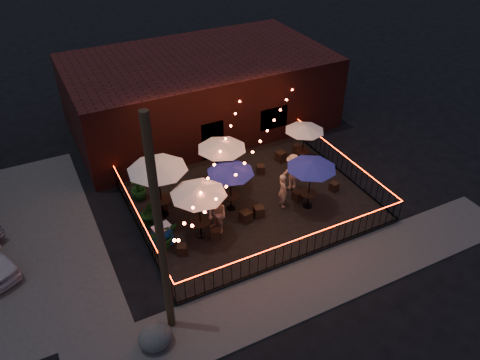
% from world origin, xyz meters
% --- Properties ---
extents(ground, '(110.00, 110.00, 0.00)m').
position_xyz_m(ground, '(0.00, 0.00, 0.00)').
color(ground, black).
rests_on(ground, ground).
extents(patio, '(10.00, 8.00, 0.15)m').
position_xyz_m(patio, '(0.00, 2.00, 0.07)').
color(patio, black).
rests_on(patio, ground).
extents(sidewalk, '(18.00, 2.50, 0.05)m').
position_xyz_m(sidewalk, '(0.00, -3.25, 0.03)').
color(sidewalk, '#474441').
rests_on(sidewalk, ground).
extents(brick_building, '(14.00, 8.00, 4.00)m').
position_xyz_m(brick_building, '(1.00, 9.99, 2.00)').
color(brick_building, '#3A1410').
rests_on(brick_building, ground).
extents(utility_pole, '(0.26, 0.26, 8.00)m').
position_xyz_m(utility_pole, '(-5.40, -2.60, 4.00)').
color(utility_pole, '#3B2918').
rests_on(utility_pole, ground).
extents(fence_front, '(10.00, 0.04, 1.04)m').
position_xyz_m(fence_front, '(0.00, -2.00, 0.66)').
color(fence_front, black).
rests_on(fence_front, patio).
extents(fence_left, '(0.04, 8.00, 1.04)m').
position_xyz_m(fence_left, '(-5.00, 2.00, 0.66)').
color(fence_left, black).
rests_on(fence_left, patio).
extents(fence_right, '(0.04, 8.00, 1.04)m').
position_xyz_m(fence_right, '(5.00, 2.00, 0.66)').
color(fence_right, black).
rests_on(fence_right, patio).
extents(festoon_lights, '(10.02, 8.72, 1.32)m').
position_xyz_m(festoon_lights, '(-1.01, 1.70, 2.52)').
color(festoon_lights, '#FF4C27').
rests_on(festoon_lights, ground).
extents(cafe_table_0, '(2.69, 2.69, 2.46)m').
position_xyz_m(cafe_table_0, '(-2.84, 0.89, 2.40)').
color(cafe_table_0, black).
rests_on(cafe_table_0, patio).
extents(cafe_table_1, '(3.09, 3.09, 2.76)m').
position_xyz_m(cafe_table_1, '(-3.80, 2.86, 2.67)').
color(cafe_table_1, black).
rests_on(cafe_table_1, patio).
extents(cafe_table_2, '(2.23, 2.23, 2.24)m').
position_xyz_m(cafe_table_2, '(-0.99, 1.93, 2.19)').
color(cafe_table_2, black).
rests_on(cafe_table_2, patio).
extents(cafe_table_3, '(2.22, 2.22, 2.45)m').
position_xyz_m(cafe_table_3, '(-0.63, 3.55, 2.39)').
color(cafe_table_3, black).
rests_on(cafe_table_3, patio).
extents(cafe_table_4, '(2.48, 2.48, 2.36)m').
position_xyz_m(cafe_table_4, '(2.10, 0.56, 2.31)').
color(cafe_table_4, black).
rests_on(cafe_table_4, patio).
extents(cafe_table_5, '(2.24, 2.24, 2.13)m').
position_xyz_m(cafe_table_5, '(3.80, 3.64, 2.10)').
color(cafe_table_5, black).
rests_on(cafe_table_5, patio).
extents(bistro_chair_0, '(0.47, 0.47, 0.42)m').
position_xyz_m(bistro_chair_0, '(-3.92, 0.25, 0.36)').
color(bistro_chair_0, black).
rests_on(bistro_chair_0, patio).
extents(bistro_chair_1, '(0.50, 0.50, 0.45)m').
position_xyz_m(bistro_chair_1, '(-2.38, 0.49, 0.37)').
color(bistro_chair_1, black).
rests_on(bistro_chair_1, patio).
extents(bistro_chair_2, '(0.41, 0.41, 0.45)m').
position_xyz_m(bistro_chair_2, '(-3.65, 3.28, 0.37)').
color(bistro_chair_2, black).
rests_on(bistro_chair_2, patio).
extents(bistro_chair_3, '(0.48, 0.48, 0.46)m').
position_xyz_m(bistro_chair_3, '(-2.84, 3.35, 0.38)').
color(bistro_chair_3, black).
rests_on(bistro_chair_3, patio).
extents(bistro_chair_4, '(0.50, 0.50, 0.50)m').
position_xyz_m(bistro_chair_4, '(-0.80, 0.88, 0.40)').
color(bistro_chair_4, black).
rests_on(bistro_chair_4, patio).
extents(bistro_chair_5, '(0.48, 0.48, 0.48)m').
position_xyz_m(bistro_chair_5, '(-0.14, 0.93, 0.39)').
color(bistro_chair_5, black).
rests_on(bistro_chair_5, patio).
extents(bistro_chair_6, '(0.48, 0.48, 0.48)m').
position_xyz_m(bistro_chair_6, '(-0.57, 3.90, 0.39)').
color(bistro_chair_6, black).
rests_on(bistro_chair_6, patio).
extents(bistro_chair_7, '(0.48, 0.48, 0.44)m').
position_xyz_m(bistro_chair_7, '(1.49, 3.74, 0.37)').
color(bistro_chair_7, black).
rests_on(bistro_chair_7, patio).
extents(bistro_chair_8, '(0.45, 0.45, 0.45)m').
position_xyz_m(bistro_chair_8, '(1.95, 1.16, 0.37)').
color(bistro_chair_8, black).
rests_on(bistro_chair_8, patio).
extents(bistro_chair_9, '(0.42, 0.42, 0.41)m').
position_xyz_m(bistro_chair_9, '(3.84, 0.99, 0.35)').
color(bistro_chair_9, black).
rests_on(bistro_chair_9, patio).
extents(bistro_chair_10, '(0.52, 0.52, 0.50)m').
position_xyz_m(bistro_chair_10, '(2.93, 4.26, 0.40)').
color(bistro_chair_10, black).
rests_on(bistro_chair_10, patio).
extents(bistro_chair_11, '(0.52, 0.52, 0.50)m').
position_xyz_m(bistro_chair_11, '(4.08, 4.43, 0.40)').
color(bistro_chair_11, black).
rests_on(bistro_chair_11, patio).
extents(patron_a, '(0.46, 0.63, 1.62)m').
position_xyz_m(patron_a, '(1.13, 1.12, 0.96)').
color(patron_a, tan).
rests_on(patron_a, patio).
extents(patron_b, '(0.93, 1.04, 1.76)m').
position_xyz_m(patron_b, '(-2.13, 0.83, 1.03)').
color(patron_b, '#D9AC92').
rests_on(patron_b, patio).
extents(patron_c, '(1.32, 0.99, 1.81)m').
position_xyz_m(patron_c, '(2.18, 2.00, 1.05)').
color(patron_c, beige).
rests_on(patron_c, patio).
extents(potted_shrub_a, '(1.20, 1.07, 1.24)m').
position_xyz_m(potted_shrub_a, '(-4.38, 0.99, 0.77)').
color(potted_shrub_a, '#1E3C13').
rests_on(potted_shrub_a, patio).
extents(potted_shrub_b, '(0.91, 0.81, 1.41)m').
position_xyz_m(potted_shrub_b, '(-4.46, 2.41, 0.86)').
color(potted_shrub_b, '#1B3D10').
rests_on(potted_shrub_b, patio).
extents(potted_shrub_c, '(0.75, 0.75, 1.25)m').
position_xyz_m(potted_shrub_c, '(-4.36, 4.44, 0.77)').
color(potted_shrub_c, '#153A0E').
rests_on(potted_shrub_c, patio).
extents(cooler, '(0.79, 0.64, 0.93)m').
position_xyz_m(cooler, '(-4.38, 1.08, 0.62)').
color(cooler, '#164AA9').
rests_on(cooler, patio).
extents(boulder, '(1.07, 0.94, 0.79)m').
position_xyz_m(boulder, '(-6.11, -3.12, 0.39)').
color(boulder, '#43443F').
rests_on(boulder, ground).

